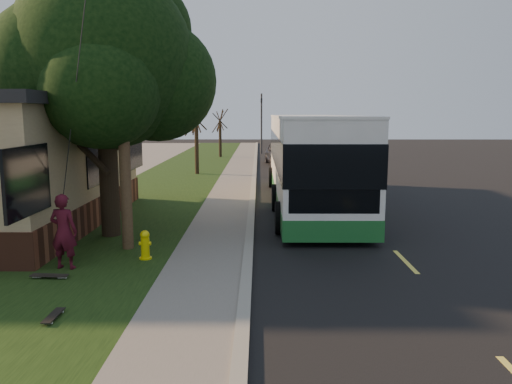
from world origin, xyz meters
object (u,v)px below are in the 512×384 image
leafy_tree (106,63)px  fire_hydrant (145,245)px  skateboarder (64,231)px  distant_car (281,153)px  bare_tree_near (197,140)px  traffic_signal (261,119)px  skateboard_main (54,316)px  skateboard_spare (49,276)px  transit_bus (310,158)px  bare_tree_far (220,134)px  utility_pole (121,78)px

leafy_tree → fire_hydrant: bearing=-59.3°
skateboarder → distant_car: bearing=-95.8°
fire_hydrant → bare_tree_near: bare_tree_near is taller
leafy_tree → bare_tree_near: leafy_tree is taller
bare_tree_near → traffic_signal: 16.52m
fire_hydrant → skateboard_main: bearing=-102.4°
skateboarder → skateboard_spare: bearing=91.2°
transit_bus → skateboarder: 10.95m
skateboarder → distant_car: (6.20, 24.96, -0.13)m
bare_tree_far → skateboard_spare: (-1.41, -31.53, -1.87)m
fire_hydrant → skateboard_spare: bearing=-139.9°
bare_tree_near → transit_bus: (5.83, -10.15, -0.21)m
fire_hydrant → transit_bus: (4.93, 7.85, 1.51)m
bare_tree_near → skateboard_spare: bearing=-92.7°
bare_tree_near → leafy_tree: bearing=-92.5°
bare_tree_near → traffic_signal: bearing=76.0°
fire_hydrant → distant_car: 24.58m
bare_tree_far → traffic_signal: 5.44m
fire_hydrant → skateboarder: skateboarder is taller
distant_car → bare_tree_far: bearing=124.1°
distant_car → bare_tree_near: bearing=-136.8°
bare_tree_near → transit_bus: bearing=-60.1°
skateboarder → skateboard_main: size_ratio=2.52×
traffic_signal → skateboard_spare: size_ratio=6.48×
fire_hydrant → distant_car: size_ratio=0.15×
traffic_signal → skateboard_main: (-3.92, -37.73, -3.04)m
traffic_signal → skateboard_main: 38.05m
bare_tree_far → distant_car: bearing=-50.1°
traffic_signal → transit_bus: 26.25m
bare_tree_near → skateboard_main: (0.08, -21.73, -2.03)m
traffic_signal → skateboard_main: size_ratio=7.71×
fire_hydrant → leafy_tree: size_ratio=0.09×
bare_tree_far → skateboarder: bare_tree_far is taller
fire_hydrant → utility_pole: (-0.71, 0.99, 4.20)m
leafy_tree → skateboard_spare: 6.55m
traffic_signal → distant_car: traffic_signal is taller
fire_hydrant → bare_tree_far: size_ratio=0.18×
traffic_signal → skateboard_main: bearing=-95.9°
fire_hydrant → bare_tree_far: 30.04m
utility_pole → traffic_signal: 33.26m
transit_bus → skateboarder: size_ratio=7.48×
utility_pole → skateboard_spare: 5.28m
skateboard_spare → fire_hydrant: bearing=40.1°
transit_bus → skateboard_main: 13.06m
bare_tree_near → transit_bus: bare_tree_near is taller
utility_pole → skateboarder: size_ratio=5.04×
leafy_tree → transit_bus: 8.93m
bare_tree_far → traffic_signal: bearing=48.8°
bare_tree_far → skateboard_spare: size_ratio=4.75×
utility_pole → skateboard_main: bearing=-91.4°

